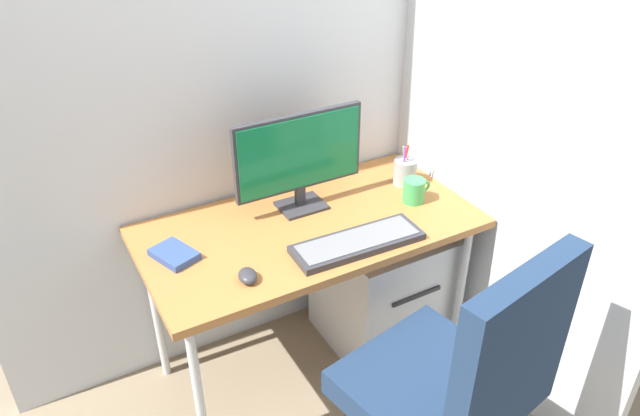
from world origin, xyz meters
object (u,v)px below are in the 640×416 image
pen_holder (405,171)px  mouse (248,276)px  office_chair (459,382)px  keyboard (358,242)px  coffee_mug (414,191)px  monitor (299,156)px  notebook (174,254)px  filing_cabinet (381,285)px

pen_holder → mouse: bearing=-161.3°
office_chair → keyboard: office_chair is taller
mouse → coffee_mug: coffee_mug is taller
monitor → coffee_mug: 0.47m
coffee_mug → office_chair: bearing=-115.3°
pen_holder → monitor: bearing=173.9°
keyboard → notebook: size_ratio=3.07×
office_chair → keyboard: (-0.03, 0.54, 0.19)m
mouse → pen_holder: bearing=28.5°
mouse → notebook: bearing=135.0°
filing_cabinet → coffee_mug: coffee_mug is taller
office_chair → monitor: monitor is taller
monitor → filing_cabinet: bearing=-19.6°
mouse → pen_holder: (0.82, 0.28, 0.04)m
office_chair → coffee_mug: size_ratio=8.62×
filing_cabinet → keyboard: bearing=-141.3°
office_chair → mouse: size_ratio=12.52×
filing_cabinet → pen_holder: bearing=26.2°
office_chair → notebook: 1.01m
keyboard → coffee_mug: bearing=23.2°
filing_cabinet → coffee_mug: bearing=-40.8°
keyboard → coffee_mug: 0.39m
office_chair → filing_cabinet: (0.25, 0.76, -0.26)m
mouse → coffee_mug: (0.76, 0.14, 0.03)m
keyboard → mouse: size_ratio=5.72×
monitor → pen_holder: 0.49m
pen_holder → filing_cabinet: bearing=-153.8°
pen_holder → keyboard: bearing=-145.0°
office_chair → monitor: bearing=95.0°
coffee_mug → pen_holder: bearing=67.9°
filing_cabinet → notebook: size_ratio=3.68×
monitor → mouse: size_ratio=6.18×
notebook → filing_cabinet: bearing=-21.9°
filing_cabinet → keyboard: size_ratio=1.20×
notebook → mouse: bearing=-74.9°
filing_cabinet → pen_holder: 0.51m
mouse → notebook: (-0.17, 0.24, -0.01)m
pen_holder → coffee_mug: (-0.05, -0.13, -0.01)m
pen_holder → coffee_mug: 0.15m
monitor → keyboard: bearing=-81.6°
mouse → keyboard: bearing=8.6°
mouse → notebook: mouse is taller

